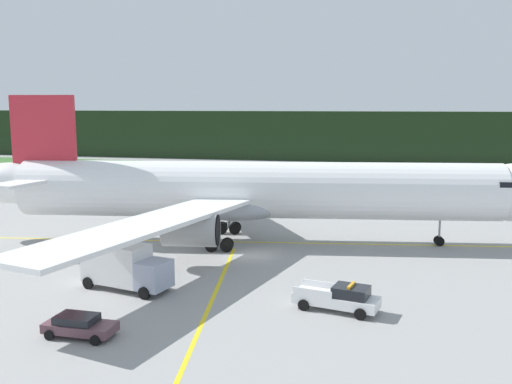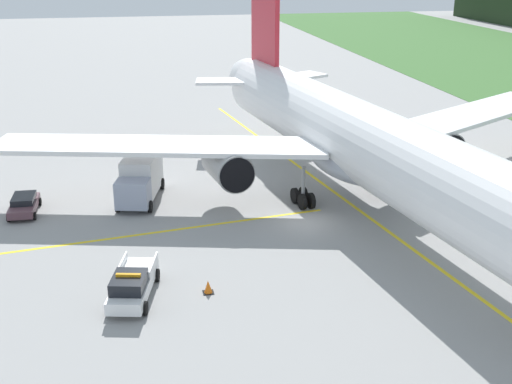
# 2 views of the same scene
# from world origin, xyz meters

# --- Properties ---
(ground) EXTENTS (320.00, 320.00, 0.00)m
(ground) POSITION_xyz_m (0.00, 0.00, 0.00)
(ground) COLOR gray
(taxiway_centerline_main) EXTENTS (73.24, 11.15, 0.01)m
(taxiway_centerline_main) POSITION_xyz_m (-0.41, 4.80, 0.00)
(taxiway_centerline_main) COLOR yellow
(taxiway_centerline_main) RESTS_ON ground
(taxiway_centerline_spur) EXTENTS (5.32, 33.89, 0.01)m
(taxiway_centerline_spur) POSITION_xyz_m (0.48, -15.11, 0.00)
(taxiway_centerline_spur) COLOR yellow
(taxiway_centerline_spur) RESTS_ON ground
(airliner) EXTENTS (56.53, 51.26, 14.40)m
(airliner) POSITION_xyz_m (-0.99, 4.71, 5.12)
(airliner) COLOR white
(airliner) RESTS_ON ground
(ops_pickup_truck) EXTENTS (5.90, 3.15, 1.94)m
(ops_pickup_truck) POSITION_xyz_m (8.83, -12.21, 0.90)
(ops_pickup_truck) COLOR white
(ops_pickup_truck) RESTS_ON ground
(catering_truck) EXTENTS (7.17, 4.01, 3.52)m
(catering_truck) POSITION_xyz_m (-6.96, -11.16, 1.78)
(catering_truck) COLOR #9AA2B9
(catering_truck) RESTS_ON ground
(staff_car) EXTENTS (4.26, 2.08, 1.30)m
(staff_car) POSITION_xyz_m (-5.77, -19.70, 0.70)
(staff_car) COLOR #573842
(staff_car) RESTS_ON ground
(apron_cone) EXTENTS (0.61, 0.61, 0.76)m
(apron_cone) POSITION_xyz_m (8.97, -8.04, 0.37)
(apron_cone) COLOR black
(apron_cone) RESTS_ON ground
(taxiway_edge_light_west) EXTENTS (0.12, 0.12, 0.39)m
(taxiway_edge_light_west) POSITION_xyz_m (-23.10, -6.63, 0.21)
(taxiway_edge_light_west) COLOR yellow
(taxiway_edge_light_west) RESTS_ON ground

